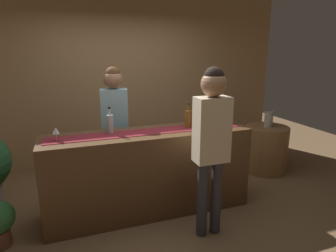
{
  "coord_description": "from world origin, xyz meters",
  "views": [
    {
      "loc": [
        -0.87,
        -3.13,
        1.91
      ],
      "look_at": [
        0.24,
        0.0,
        1.05
      ],
      "focal_mm": 31.22,
      "sensor_mm": 36.0,
      "label": 1
    }
  ],
  "objects_px": {
    "wine_bottle_green": "(227,115)",
    "bartender": "(115,118)",
    "wine_bottle_amber": "(188,119)",
    "wine_glass_near_customer": "(56,131)",
    "vase_on_side_table": "(269,119)",
    "wine_glass_mid_counter": "(201,118)",
    "round_side_table": "(266,149)",
    "wine_bottle_clear": "(110,123)",
    "customer_sipping": "(212,135)"
  },
  "relations": [
    {
      "from": "wine_bottle_green",
      "to": "bartender",
      "type": "xyz_separation_m",
      "value": [
        -1.36,
        0.52,
        -0.05
      ]
    },
    {
      "from": "wine_bottle_amber",
      "to": "wine_glass_near_customer",
      "type": "height_order",
      "value": "wine_bottle_amber"
    },
    {
      "from": "wine_glass_near_customer",
      "to": "vase_on_side_table",
      "type": "relative_size",
      "value": 0.6
    },
    {
      "from": "wine_glass_mid_counter",
      "to": "round_side_table",
      "type": "xyz_separation_m",
      "value": [
        1.45,
        0.55,
        -0.73
      ]
    },
    {
      "from": "wine_glass_mid_counter",
      "to": "bartender",
      "type": "bearing_deg",
      "value": 149.1
    },
    {
      "from": "wine_bottle_clear",
      "to": "wine_bottle_green",
      "type": "bearing_deg",
      "value": -1.5
    },
    {
      "from": "wine_bottle_clear",
      "to": "wine_glass_mid_counter",
      "type": "bearing_deg",
      "value": -4.63
    },
    {
      "from": "customer_sipping",
      "to": "vase_on_side_table",
      "type": "height_order",
      "value": "customer_sipping"
    },
    {
      "from": "wine_bottle_clear",
      "to": "bartender",
      "type": "relative_size",
      "value": 0.18
    },
    {
      "from": "wine_bottle_amber",
      "to": "wine_glass_mid_counter",
      "type": "xyz_separation_m",
      "value": [
        0.16,
        -0.01,
        -0.01
      ]
    },
    {
      "from": "round_side_table",
      "to": "vase_on_side_table",
      "type": "height_order",
      "value": "vase_on_side_table"
    },
    {
      "from": "wine_bottle_amber",
      "to": "customer_sipping",
      "type": "height_order",
      "value": "customer_sipping"
    },
    {
      "from": "wine_glass_mid_counter",
      "to": "bartender",
      "type": "height_order",
      "value": "bartender"
    },
    {
      "from": "wine_glass_near_customer",
      "to": "customer_sipping",
      "type": "xyz_separation_m",
      "value": [
        1.45,
        -0.65,
        -0.0
      ]
    },
    {
      "from": "bartender",
      "to": "customer_sipping",
      "type": "relative_size",
      "value": 0.97
    },
    {
      "from": "wine_bottle_green",
      "to": "wine_glass_mid_counter",
      "type": "xyz_separation_m",
      "value": [
        -0.4,
        -0.05,
        -0.01
      ]
    },
    {
      "from": "wine_glass_mid_counter",
      "to": "bartender",
      "type": "relative_size",
      "value": 0.08
    },
    {
      "from": "wine_glass_near_customer",
      "to": "customer_sipping",
      "type": "height_order",
      "value": "customer_sipping"
    },
    {
      "from": "bartender",
      "to": "round_side_table",
      "type": "bearing_deg",
      "value": -172.17
    },
    {
      "from": "wine_bottle_clear",
      "to": "round_side_table",
      "type": "xyz_separation_m",
      "value": [
        2.53,
        0.46,
        -0.74
      ]
    },
    {
      "from": "wine_bottle_green",
      "to": "round_side_table",
      "type": "relative_size",
      "value": 0.41
    },
    {
      "from": "wine_bottle_clear",
      "to": "wine_glass_near_customer",
      "type": "height_order",
      "value": "wine_bottle_clear"
    },
    {
      "from": "wine_bottle_amber",
      "to": "vase_on_side_table",
      "type": "xyz_separation_m",
      "value": [
        1.61,
        0.53,
        -0.25
      ]
    },
    {
      "from": "wine_bottle_amber",
      "to": "customer_sipping",
      "type": "xyz_separation_m",
      "value": [
        -0.05,
        -0.69,
        -0.01
      ]
    },
    {
      "from": "wine_bottle_green",
      "to": "wine_glass_near_customer",
      "type": "bearing_deg",
      "value": -177.91
    },
    {
      "from": "wine_bottle_green",
      "to": "bartender",
      "type": "relative_size",
      "value": 0.18
    },
    {
      "from": "wine_glass_near_customer",
      "to": "vase_on_side_table",
      "type": "distance_m",
      "value": 3.17
    },
    {
      "from": "wine_bottle_clear",
      "to": "wine_glass_near_customer",
      "type": "bearing_deg",
      "value": -168.68
    },
    {
      "from": "wine_bottle_clear",
      "to": "round_side_table",
      "type": "relative_size",
      "value": 0.41
    },
    {
      "from": "wine_bottle_green",
      "to": "wine_glass_near_customer",
      "type": "distance_m",
      "value": 2.06
    },
    {
      "from": "wine_bottle_green",
      "to": "customer_sipping",
      "type": "height_order",
      "value": "customer_sipping"
    },
    {
      "from": "wine_glass_mid_counter",
      "to": "bartender",
      "type": "distance_m",
      "value": 1.11
    },
    {
      "from": "wine_glass_mid_counter",
      "to": "vase_on_side_table",
      "type": "xyz_separation_m",
      "value": [
        1.45,
        0.54,
        -0.24
      ]
    },
    {
      "from": "bartender",
      "to": "customer_sipping",
      "type": "xyz_separation_m",
      "value": [
        0.75,
        -1.25,
        0.04
      ]
    },
    {
      "from": "bartender",
      "to": "vase_on_side_table",
      "type": "height_order",
      "value": "bartender"
    },
    {
      "from": "customer_sipping",
      "to": "wine_bottle_green",
      "type": "bearing_deg",
      "value": 50.6
    },
    {
      "from": "bartender",
      "to": "round_side_table",
      "type": "distance_m",
      "value": 2.5
    },
    {
      "from": "wine_glass_mid_counter",
      "to": "round_side_table",
      "type": "bearing_deg",
      "value": 20.73
    },
    {
      "from": "bartender",
      "to": "vase_on_side_table",
      "type": "bearing_deg",
      "value": -172.36
    },
    {
      "from": "customer_sipping",
      "to": "round_side_table",
      "type": "height_order",
      "value": "customer_sipping"
    },
    {
      "from": "wine_bottle_clear",
      "to": "wine_glass_near_customer",
      "type": "distance_m",
      "value": 0.58
    },
    {
      "from": "wine_bottle_clear",
      "to": "customer_sipping",
      "type": "relative_size",
      "value": 0.17
    },
    {
      "from": "bartender",
      "to": "round_side_table",
      "type": "height_order",
      "value": "bartender"
    },
    {
      "from": "wine_glass_near_customer",
      "to": "round_side_table",
      "type": "bearing_deg",
      "value": 10.46
    },
    {
      "from": "wine_glass_mid_counter",
      "to": "round_side_table",
      "type": "distance_m",
      "value": 1.71
    },
    {
      "from": "bartender",
      "to": "wine_glass_near_customer",
      "type": "bearing_deg",
      "value": 48.84
    },
    {
      "from": "wine_bottle_amber",
      "to": "bartender",
      "type": "bearing_deg",
      "value": 144.82
    },
    {
      "from": "wine_glass_mid_counter",
      "to": "vase_on_side_table",
      "type": "relative_size",
      "value": 0.6
    },
    {
      "from": "wine_bottle_clear",
      "to": "wine_glass_near_customer",
      "type": "xyz_separation_m",
      "value": [
        -0.57,
        -0.11,
        -0.01
      ]
    },
    {
      "from": "wine_bottle_amber",
      "to": "round_side_table",
      "type": "height_order",
      "value": "wine_bottle_amber"
    }
  ]
}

